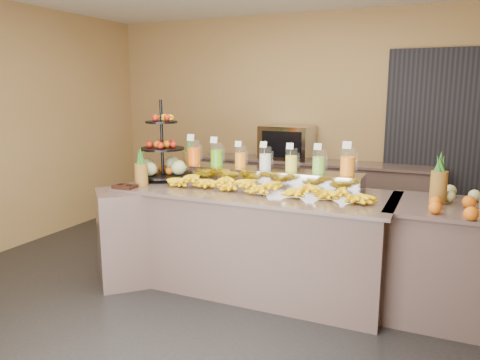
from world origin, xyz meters
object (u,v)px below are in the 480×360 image
Objects in this scene: banana_heap at (265,185)px; oven_warmer at (287,143)px; pitcher_tray at (265,177)px; right_fruit_pile at (460,199)px; fruit_stand at (165,159)px; condiment_caddy at (125,187)px.

banana_heap is 2.08m from oven_warmer.
pitcher_tray is 1.72m from right_fruit_pile.
fruit_stand is 1.96m from oven_warmer.
fruit_stand is at bearing 177.24° from right_fruit_pile.
pitcher_tray is 1.71m from oven_warmer.
pitcher_tray is 2.83× the size of oven_warmer.
banana_heap is 2.98× the size of oven_warmer.
right_fruit_pile is at bearing 8.05° from condiment_caddy.
fruit_stand is 0.57m from condiment_caddy.
banana_heap is at bearing 9.96° from fruit_stand.
fruit_stand is (-1.15, 0.19, 0.13)m from banana_heap.
right_fruit_pile reaches higher than banana_heap.
pitcher_tray reaches higher than condiment_caddy.
banana_heap is 3.95× the size of right_fruit_pile.
banana_heap is 1.56m from right_fruit_pile.
pitcher_tray is 2.31× the size of fruit_stand.
condiment_caddy is at bearing -171.95° from right_fruit_pile.
right_fruit_pile is 0.76× the size of oven_warmer.
oven_warmer is (0.67, 1.84, 0.01)m from fruit_stand.
banana_heap is 9.89× the size of condiment_caddy.
condiment_caddy is 0.40× the size of right_fruit_pile.
pitcher_tray is 0.38m from banana_heap.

